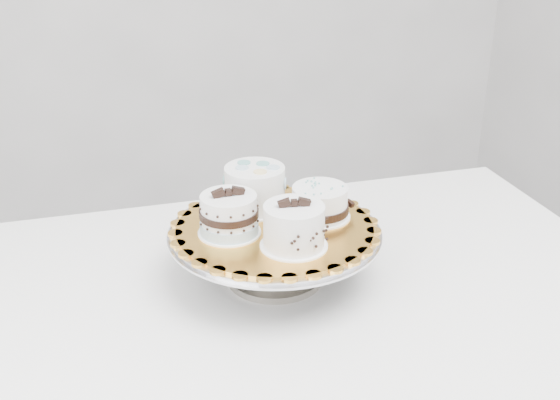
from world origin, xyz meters
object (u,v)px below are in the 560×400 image
object	(u,v)px
table	(303,321)
cake_banded	(229,216)
cake_board	(275,227)
cake_dots	(255,188)
cake_swirl	(294,227)
cake_stand	(275,245)
cake_ribbon	(320,203)

from	to	relation	value
table	cake_banded	bearing A→B (deg)	167.59
cake_board	cake_dots	world-z (taller)	cake_dots
cake_swirl	cake_board	bearing A→B (deg)	105.05
cake_dots	cake_banded	bearing A→B (deg)	-157.42
cake_stand	cake_board	xyz separation A→B (m)	(-0.00, -0.00, 0.03)
cake_stand	cake_board	size ratio (longest dim) A/B	1.09
table	cake_stand	size ratio (longest dim) A/B	3.41
table	cake_ribbon	world-z (taller)	cake_ribbon
cake_dots	cake_ribbon	distance (m)	0.12
cake_stand	cake_board	bearing A→B (deg)	-135.00
cake_ribbon	cake_stand	bearing A→B (deg)	159.77
cake_ribbon	cake_swirl	bearing A→B (deg)	-159.07
table	cake_ribbon	distance (m)	0.22
cake_swirl	cake_dots	bearing A→B (deg)	106.35
cake_dots	cake_swirl	bearing A→B (deg)	-110.67
cake_swirl	cake_dots	world-z (taller)	cake_swirl
cake_stand	cake_banded	distance (m)	0.11
cake_stand	cake_ribbon	world-z (taller)	cake_ribbon
cake_banded	cake_dots	xyz separation A→B (m)	(0.07, 0.08, 0.01)
cake_swirl	cake_dots	distance (m)	0.16
cake_stand	cake_dots	bearing A→B (deg)	95.17
cake_stand	cake_swirl	size ratio (longest dim) A/B	3.14
cake_board	cake_swirl	size ratio (longest dim) A/B	2.89
cake_board	cake_banded	world-z (taller)	cake_banded
cake_swirl	cake_ribbon	world-z (taller)	cake_swirl
cake_dots	cake_stand	bearing A→B (deg)	-109.42
cake_board	cake_banded	bearing A→B (deg)	177.99
table	cake_swirl	xyz separation A→B (m)	(-0.04, -0.04, 0.22)
cake_stand	cake_banded	world-z (taller)	cake_banded
cake_dots	table	bearing A→B (deg)	-92.22
cake_swirl	cake_stand	bearing A→B (deg)	105.05
cake_board	cake_banded	distance (m)	0.09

